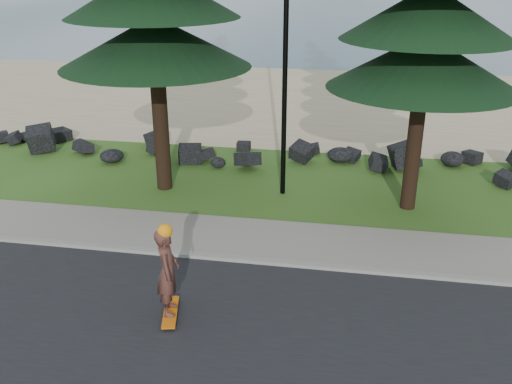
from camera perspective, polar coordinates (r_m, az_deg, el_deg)
ground at (r=13.71m, az=0.94°, el=-5.26°), size 160.00×160.00×0.00m
road at (r=10.04m, az=-3.29°, el=-17.26°), size 160.00×7.00×0.02m
kerb at (r=12.91m, az=0.31°, el=-6.92°), size 160.00×0.20×0.10m
sidewalk at (r=13.87m, az=1.07°, el=-4.73°), size 160.00×2.00×0.08m
beach_sand at (r=27.28m, az=5.79°, el=9.12°), size 160.00×15.00×0.01m
ocean at (r=63.30m, az=8.54°, el=16.86°), size 160.00×58.00×0.01m
seawall_boulders at (r=18.79m, az=3.63°, el=2.74°), size 60.00×2.40×1.10m
lamp_post at (r=15.43m, az=2.97°, el=14.18°), size 0.25×0.14×8.14m
skateboarder at (r=10.81m, az=-8.82°, el=-7.92°), size 0.55×1.08×1.95m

